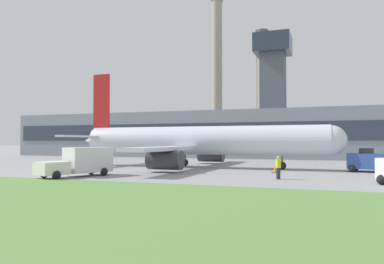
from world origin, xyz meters
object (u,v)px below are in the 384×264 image
(ground_crew_person, at_px, (278,167))
(pushback_tug, at_px, (367,161))
(baggage_truck, at_px, (80,162))
(airplane, at_px, (196,142))

(ground_crew_person, bearing_deg, pushback_tug, 54.22)
(baggage_truck, xyz_separation_m, ground_crew_person, (16.04, 3.32, -0.27))
(ground_crew_person, bearing_deg, baggage_truck, -168.30)
(airplane, bearing_deg, pushback_tug, -0.80)
(airplane, xyz_separation_m, pushback_tug, (17.52, -0.25, -1.89))
(pushback_tug, height_order, ground_crew_person, pushback_tug)
(airplane, xyz_separation_m, ground_crew_person, (10.36, -10.18, -2.01))
(airplane, relative_size, ground_crew_person, 16.96)
(airplane, height_order, ground_crew_person, airplane)
(baggage_truck, bearing_deg, pushback_tug, 29.74)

